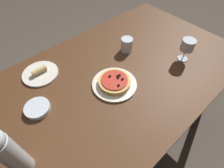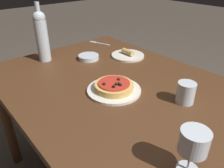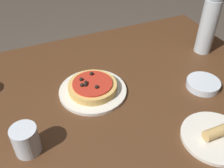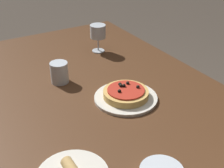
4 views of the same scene
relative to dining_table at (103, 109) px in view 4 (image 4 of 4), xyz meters
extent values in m
cube|color=#4C2D19|center=(0.00, 0.00, 0.06)|extent=(1.58, 0.95, 0.03)
cylinder|color=#4C2D19|center=(-0.73, 0.42, -0.31)|extent=(0.06, 0.06, 0.70)
cylinder|color=silver|center=(0.09, 0.06, 0.08)|extent=(0.25, 0.25, 0.01)
cylinder|color=tan|center=(0.09, 0.06, 0.10)|extent=(0.18, 0.18, 0.03)
cylinder|color=#B72D1E|center=(0.09, 0.06, 0.12)|extent=(0.15, 0.15, 0.01)
sphere|color=black|center=(0.05, 0.05, 0.13)|extent=(0.01, 0.01, 0.01)
sphere|color=black|center=(0.09, 0.02, 0.13)|extent=(0.01, 0.01, 0.01)
sphere|color=black|center=(0.10, 0.10, 0.13)|extent=(0.01, 0.01, 0.01)
sphere|color=black|center=(0.06, 0.06, 0.13)|extent=(0.01, 0.01, 0.01)
sphere|color=black|center=(0.05, 0.08, 0.13)|extent=(0.01, 0.01, 0.01)
sphere|color=black|center=(0.06, 0.05, 0.13)|extent=(0.01, 0.01, 0.01)
cylinder|color=silver|center=(-0.38, 0.19, 0.08)|extent=(0.06, 0.06, 0.00)
cylinder|color=silver|center=(-0.38, 0.19, 0.12)|extent=(0.01, 0.01, 0.07)
cylinder|color=silver|center=(-0.38, 0.19, 0.19)|extent=(0.08, 0.08, 0.07)
cylinder|color=silver|center=(-0.18, -0.11, 0.12)|extent=(0.08, 0.08, 0.09)
camera|label=1|loc=(0.51, 0.51, 0.83)|focal=28.00mm
camera|label=2|loc=(-0.57, 0.63, 0.59)|focal=35.00mm
camera|label=3|loc=(-0.14, -0.64, 0.72)|focal=42.00mm
camera|label=4|loc=(0.95, -0.52, 0.74)|focal=50.00mm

